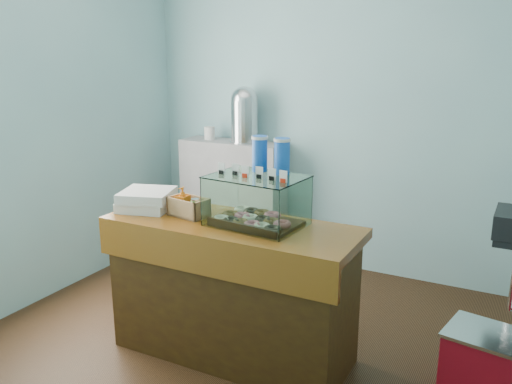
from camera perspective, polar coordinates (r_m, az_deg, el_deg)
The scene contains 9 objects.
ground at distance 3.90m, azimuth -0.53°, elevation -14.87°, with size 3.50×3.50×0.00m, color black.
room_shell at distance 3.39m, azimuth -0.15°, elevation 10.98°, with size 3.54×3.04×2.82m.
counter at distance 3.49m, azimuth -2.56°, elevation -10.16°, with size 1.60×0.60×0.90m.
back_shelf at distance 5.17m, azimuth -2.42°, elevation -0.68°, with size 1.00×0.32×1.10m, color #99989B.
display_case at distance 3.27m, azimuth 0.29°, elevation -0.61°, with size 0.59×0.45×0.52m.
condiment_crate at distance 3.48m, azimuth -7.22°, elevation -1.45°, with size 0.27×0.19×0.18m.
pastry_boxes at distance 3.66m, azimuth -11.41°, elevation -0.79°, with size 0.41×0.41×0.13m.
coffee_urn at distance 4.95m, azimuth -1.20°, elevation 8.28°, with size 0.28×0.28×0.51m.
red_cooler at distance 3.45m, azimuth 23.19°, elevation -16.52°, with size 0.52×0.43×0.41m.
Camera 1 is at (1.61, -2.98, 1.94)m, focal length 38.00 mm.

